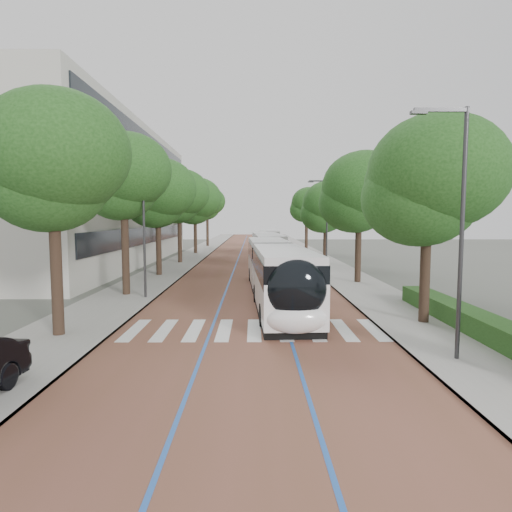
{
  "coord_description": "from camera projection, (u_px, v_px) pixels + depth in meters",
  "views": [
    {
      "loc": [
        0.17,
        -16.55,
        4.66
      ],
      "look_at": [
        0.33,
        9.27,
        2.4
      ],
      "focal_mm": 30.0,
      "sensor_mm": 36.0,
      "label": 1
    }
  ],
  "objects": [
    {
      "name": "office_building",
      "position": [
        63.0,
        196.0,
        44.05
      ],
      "size": [
        18.11,
        40.0,
        14.0
      ],
      "color": "#A5A199",
      "rests_on": "ground"
    },
    {
      "name": "lamp_post_left",
      "position": [
        144.0,
        228.0,
        24.46
      ],
      "size": [
        0.14,
        0.14,
        8.0
      ],
      "primitive_type": "cylinder",
      "color": "#323335",
      "rests_on": "sidewalk_left"
    },
    {
      "name": "streetlight_far",
      "position": [
        325.0,
        217.0,
        38.42
      ],
      "size": [
        1.82,
        0.2,
        8.0
      ],
      "color": "#323335",
      "rests_on": "sidewalk_right"
    },
    {
      "name": "hedge",
      "position": [
        479.0,
        324.0,
        16.9
      ],
      "size": [
        1.2,
        14.0,
        0.8
      ],
      "primitive_type": "cube",
      "color": "#1A3B14",
      "rests_on": "sidewalk_right"
    },
    {
      "name": "zebra_crossing",
      "position": [
        254.0,
        330.0,
        17.88
      ],
      "size": [
        10.55,
        3.6,
        0.01
      ],
      "color": "silver",
      "rests_on": "ground"
    },
    {
      "name": "sidewalk_left",
      "position": [
        196.0,
        253.0,
        56.68
      ],
      "size": [
        4.0,
        140.0,
        0.12
      ],
      "primitive_type": "cube",
      "color": "#9B9792",
      "rests_on": "ground"
    },
    {
      "name": "lead_bus",
      "position": [
        276.0,
        272.0,
        24.52
      ],
      "size": [
        3.32,
        18.49,
        3.2
      ],
      "rotation": [
        0.0,
        0.0,
        0.04
      ],
      "color": "black",
      "rests_on": "ground"
    },
    {
      "name": "kerb_right",
      "position": [
        294.0,
        253.0,
        56.76
      ],
      "size": [
        0.2,
        140.0,
        0.14
      ],
      "primitive_type": "cube",
      "color": "gray",
      "rests_on": "ground"
    },
    {
      "name": "road",
      "position": [
        252.0,
        254.0,
        56.73
      ],
      "size": [
        11.0,
        140.0,
        0.02
      ],
      "primitive_type": "cube",
      "color": "brown",
      "rests_on": "ground"
    },
    {
      "name": "bus_queued_1",
      "position": [
        269.0,
        243.0,
        54.03
      ],
      "size": [
        3.05,
        12.49,
        3.2
      ],
      "rotation": [
        0.0,
        0.0,
        -0.04
      ],
      "color": "white",
      "rests_on": "ground"
    },
    {
      "name": "sidewalk_right",
      "position": [
        308.0,
        253.0,
        56.78
      ],
      "size": [
        4.0,
        140.0,
        0.12
      ],
      "primitive_type": "cube",
      "color": "#9B9792",
      "rests_on": "ground"
    },
    {
      "name": "ground",
      "position": [
        249.0,
        337.0,
        16.89
      ],
      "size": [
        160.0,
        160.0,
        0.0
      ],
      "primitive_type": "plane",
      "color": "#51544C",
      "rests_on": "ground"
    },
    {
      "name": "lane_line_left",
      "position": [
        240.0,
        254.0,
        56.72
      ],
      "size": [
        0.12,
        126.0,
        0.01
      ],
      "primitive_type": "cube",
      "color": "#2357B2",
      "rests_on": "road"
    },
    {
      "name": "bus_queued_0",
      "position": [
        268.0,
        251.0,
        40.48
      ],
      "size": [
        3.03,
        12.49,
        3.2
      ],
      "rotation": [
        0.0,
        0.0,
        0.04
      ],
      "color": "white",
      "rests_on": "ground"
    },
    {
      "name": "streetlight_near",
      "position": [
        457.0,
        214.0,
        13.52
      ],
      "size": [
        1.82,
        0.2,
        8.0
      ],
      "color": "#323335",
      "rests_on": "sidewalk_right"
    },
    {
      "name": "trees_left",
      "position": [
        177.0,
        199.0,
        42.99
      ],
      "size": [
        6.45,
        60.45,
        9.44
      ],
      "color": "black",
      "rests_on": "ground"
    },
    {
      "name": "kerb_left",
      "position": [
        210.0,
        253.0,
        56.69
      ],
      "size": [
        0.2,
        140.0,
        0.14
      ],
      "primitive_type": "cube",
      "color": "gray",
      "rests_on": "ground"
    },
    {
      "name": "lane_line_right",
      "position": [
        264.0,
        254.0,
        56.74
      ],
      "size": [
        0.12,
        126.0,
        0.01
      ],
      "primitive_type": "cube",
      "color": "#2357B2",
      "rests_on": "road"
    },
    {
      "name": "trees_right",
      "position": [
        344.0,
        202.0,
        35.34
      ],
      "size": [
        5.98,
        47.36,
        8.83
      ],
      "color": "black",
      "rests_on": "ground"
    }
  ]
}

